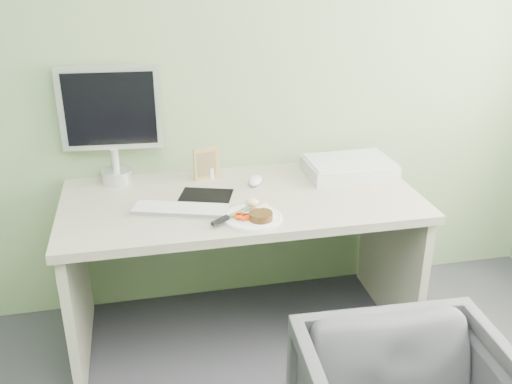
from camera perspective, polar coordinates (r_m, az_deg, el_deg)
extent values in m
plane|color=gray|center=(2.75, -3.08, 14.63)|extent=(3.50, 0.00, 3.50)
cube|color=#BDB39E|center=(2.57, -1.44, -0.88)|extent=(1.60, 0.75, 0.04)
cube|color=#ADA894|center=(2.73, -17.43, -9.20)|extent=(0.04, 0.70, 0.69)
cube|color=#ADA894|center=(2.96, 13.33, -6.03)|extent=(0.04, 0.70, 0.69)
cylinder|color=white|center=(2.36, -0.34, -2.59)|extent=(0.25, 0.25, 0.01)
cylinder|color=black|center=(2.32, 0.49, -2.41)|extent=(0.11, 0.11, 0.03)
ellipsoid|color=tan|center=(2.39, 0.13, -1.25)|extent=(0.13, 0.11, 0.06)
cube|color=#FF3D05|center=(2.32, -1.36, -2.37)|extent=(0.06, 0.05, 0.04)
cube|color=silver|center=(2.37, -1.61, -1.96)|extent=(0.12, 0.10, 0.01)
cube|color=black|center=(2.30, -3.60, -2.87)|extent=(0.08, 0.07, 0.02)
cube|color=black|center=(2.57, -5.10, -0.52)|extent=(0.28, 0.26, 0.00)
cube|color=white|center=(2.43, -7.54, -1.73)|extent=(0.42, 0.24, 0.02)
ellipsoid|color=white|center=(2.69, -0.07, 1.14)|extent=(0.10, 0.13, 0.04)
cube|color=#9A7F48|center=(2.74, -4.97, 2.84)|extent=(0.13, 0.04, 0.16)
cylinder|color=white|center=(2.76, -4.47, 1.78)|extent=(0.02, 0.02, 0.05)
cone|color=#8CA9E0|center=(2.75, -4.49, 2.42)|extent=(0.02, 0.02, 0.02)
cube|color=silver|center=(2.85, 9.29, 2.40)|extent=(0.42, 0.29, 0.07)
cylinder|color=silver|center=(2.79, -13.75, 1.57)|extent=(0.14, 0.14, 0.06)
cylinder|color=silver|center=(2.77, -13.92, 3.13)|extent=(0.04, 0.04, 0.10)
cube|color=silver|center=(2.72, -14.41, 8.14)|extent=(0.46, 0.08, 0.39)
cube|color=black|center=(2.70, -14.42, 8.01)|extent=(0.41, 0.04, 0.34)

